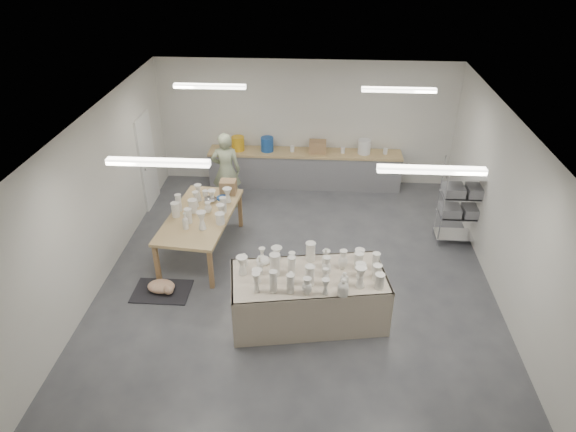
# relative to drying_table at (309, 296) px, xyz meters

# --- Properties ---
(room) EXTENTS (8.00, 8.02, 3.00)m
(room) POSITION_rel_drying_table_xyz_m (-0.36, 1.21, 1.59)
(room) COLOR #424449
(room) RESTS_ON ground
(back_counter) EXTENTS (4.60, 0.60, 1.24)m
(back_counter) POSITION_rel_drying_table_xyz_m (-0.26, 4.81, 0.02)
(back_counter) COLOR tan
(back_counter) RESTS_ON ground
(wire_shelf) EXTENTS (0.88, 0.48, 1.80)m
(wire_shelf) POSITION_rel_drying_table_xyz_m (2.95, 2.53, 0.45)
(wire_shelf) COLOR silver
(wire_shelf) RESTS_ON ground
(drying_table) EXTENTS (2.62, 1.56, 1.24)m
(drying_table) POSITION_rel_drying_table_xyz_m (0.00, 0.00, 0.00)
(drying_table) COLOR olive
(drying_table) RESTS_ON ground
(work_table) EXTENTS (1.35, 2.38, 1.21)m
(work_table) POSITION_rel_drying_table_xyz_m (-2.08, 1.90, 0.40)
(work_table) COLOR tan
(work_table) RESTS_ON ground
(rug) EXTENTS (1.00, 0.70, 0.02)m
(rug) POSITION_rel_drying_table_xyz_m (-2.62, 0.51, -0.46)
(rug) COLOR black
(rug) RESTS_ON ground
(cat) EXTENTS (0.56, 0.46, 0.21)m
(cat) POSITION_rel_drying_table_xyz_m (-2.60, 0.49, -0.34)
(cat) COLOR white
(cat) RESTS_ON rug
(potter) EXTENTS (0.68, 0.48, 1.77)m
(potter) POSITION_rel_drying_table_xyz_m (-1.96, 3.69, 0.42)
(potter) COLOR #9DA983
(potter) RESTS_ON ground
(red_stool) EXTENTS (0.46, 0.46, 0.33)m
(red_stool) POSITION_rel_drying_table_xyz_m (-1.96, 3.96, -0.17)
(red_stool) COLOR red
(red_stool) RESTS_ON ground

